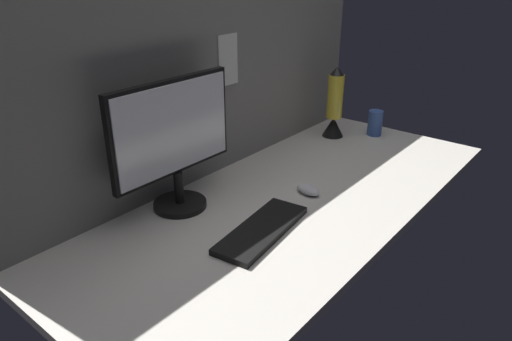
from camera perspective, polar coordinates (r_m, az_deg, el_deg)
ground_plane at (r=168.07cm, az=4.29°, el=-3.47°), size 180.00×80.00×3.00cm
cubicle_wall_back at (r=177.46cm, az=-5.43°, el=10.83°), size 180.00×5.50×71.02cm
monitor at (r=151.90cm, az=-10.03°, el=3.88°), size 47.55×18.00×43.72cm
keyboard at (r=144.75cm, az=0.71°, el=-7.24°), size 38.39×17.78×2.00cm
mouse at (r=168.20cm, az=6.40°, el=-2.31°), size 7.17×10.42×3.40cm
mug_ceramic_blue at (r=229.68cm, az=14.40°, el=5.69°), size 10.66×6.73×11.97cm
lava_lamp at (r=221.76cm, az=9.58°, el=7.58°), size 10.08×10.08×32.97cm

